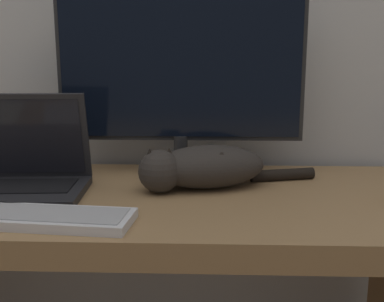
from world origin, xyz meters
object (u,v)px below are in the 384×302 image
Objects in this scene: monitor at (180,70)px; cat at (202,166)px; external_keyboard at (53,218)px; laptop at (22,174)px.

monitor is 0.29m from cat.
monitor is 0.56m from external_keyboard.
monitor is at bearing 101.45° from cat.
monitor is 2.04× the size of external_keyboard.
external_keyboard is 0.71× the size of cat.
monitor reaches higher than external_keyboard.
cat is at bearing -64.60° from monitor.
cat is (0.46, 0.06, 0.01)m from laptop.
monitor is 0.50m from laptop.
monitor is at bearing 64.72° from external_keyboard.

